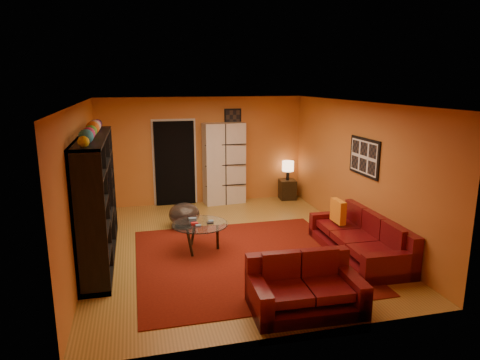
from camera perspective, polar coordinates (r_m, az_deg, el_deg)
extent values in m
plane|color=olive|center=(8.02, -1.35, -8.63)|extent=(6.00, 6.00, 0.00)
plane|color=white|center=(7.46, -1.46, 10.26)|extent=(6.00, 6.00, 0.00)
plane|color=#BB6829|center=(10.53, -4.96, 3.92)|extent=(6.00, 0.00, 6.00)
plane|color=#BB6829|center=(4.86, 6.37, -7.02)|extent=(6.00, 0.00, 6.00)
plane|color=#BB6829|center=(7.52, -20.35, -0.55)|extent=(0.00, 6.00, 6.00)
plane|color=#BB6829|center=(8.52, 15.24, 1.34)|extent=(0.00, 6.00, 6.00)
cube|color=#500F09|center=(7.41, 0.62, -10.46)|extent=(3.60, 3.60, 0.01)
cube|color=black|center=(10.46, -8.69, 2.20)|extent=(0.95, 0.10, 2.04)
cube|color=black|center=(8.20, 16.25, 2.97)|extent=(0.03, 1.00, 0.70)
cube|color=black|center=(10.56, -0.97, 8.09)|extent=(0.42, 0.03, 0.52)
cube|color=black|center=(7.55, -18.50, -2.31)|extent=(0.45, 3.00, 2.10)
imported|color=black|center=(7.56, -18.10, -2.66)|extent=(0.97, 0.13, 0.56)
cube|color=#500A0F|center=(7.78, 15.42, -8.55)|extent=(0.99, 2.29, 0.32)
cube|color=#500A0F|center=(7.87, 17.96, -6.43)|extent=(0.25, 2.27, 0.85)
cube|color=#500A0F|center=(6.90, 19.51, -10.36)|extent=(0.93, 0.21, 0.62)
cube|color=#500A0F|center=(8.61, 12.30, -5.21)|extent=(0.93, 0.21, 0.62)
cube|color=#500A0F|center=(7.14, 17.62, -8.02)|extent=(0.72, 0.64, 0.12)
cube|color=#500A0F|center=(7.66, 15.29, -6.42)|extent=(0.72, 0.64, 0.12)
cube|color=#500A0F|center=(8.19, 13.27, -5.02)|extent=(0.72, 0.64, 0.12)
cube|color=#500A0F|center=(5.91, 8.71, -15.40)|extent=(1.49, 0.93, 0.32)
cube|color=#500A0F|center=(6.09, 7.65, -11.71)|extent=(1.46, 0.24, 0.85)
cube|color=#500A0F|center=(6.08, 14.55, -13.27)|extent=(0.22, 0.88, 0.62)
cube|color=#500A0F|center=(5.67, 2.51, -14.84)|extent=(0.22, 0.88, 0.62)
cube|color=#500A0F|center=(5.83, 11.53, -12.52)|extent=(0.55, 0.67, 0.12)
cube|color=#500A0F|center=(5.66, 6.30, -13.18)|extent=(0.55, 0.67, 0.12)
cube|color=orange|center=(8.08, 12.95, -4.08)|extent=(0.12, 0.42, 0.42)
cylinder|color=silver|center=(7.62, -5.35, -5.88)|extent=(0.99, 0.99, 0.02)
cylinder|color=black|center=(7.68, -3.01, -7.66)|extent=(0.05, 0.05, 0.48)
cylinder|color=black|center=(7.97, -6.22, -6.93)|extent=(0.05, 0.05, 0.48)
cylinder|color=black|center=(7.48, -6.71, -8.32)|extent=(0.05, 0.05, 0.48)
cube|color=beige|center=(10.48, -2.15, 2.20)|extent=(1.03, 0.53, 1.98)
cylinder|color=black|center=(8.98, -7.39, -6.20)|extent=(0.44, 0.44, 0.03)
cylinder|color=black|center=(8.95, -7.40, -5.71)|extent=(0.06, 0.06, 0.15)
ellipsoid|color=#3F3837|center=(8.89, -7.44, -4.57)|extent=(0.63, 0.63, 0.48)
cube|color=black|center=(11.04, 6.33, -1.25)|extent=(0.44, 0.44, 0.50)
cylinder|color=black|center=(10.96, 6.38, 0.61)|extent=(0.08, 0.08, 0.23)
cylinder|color=#FFC68C|center=(10.91, 6.41, 1.86)|extent=(0.29, 0.29, 0.25)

